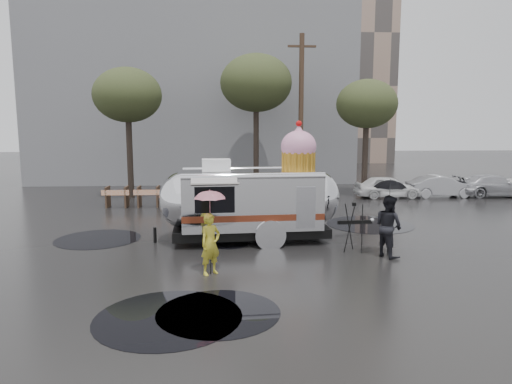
{
  "coord_description": "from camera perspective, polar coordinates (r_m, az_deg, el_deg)",
  "views": [
    {
      "loc": [
        -1.76,
        -12.13,
        3.86
      ],
      "look_at": [
        -0.78,
        3.14,
        1.66
      ],
      "focal_mm": 32.0,
      "sensor_mm": 36.0,
      "label": 1
    }
  ],
  "objects": [
    {
      "name": "airstream_trailer",
      "position": [
        15.48,
        -0.38,
        -0.75
      ],
      "size": [
        7.69,
        3.2,
        4.14
      ],
      "rotation": [
        0.0,
        0.0,
        0.06
      ],
      "color": "silver",
      "rests_on": "ground"
    },
    {
      "name": "umbrella_pink",
      "position": [
        11.82,
        -5.79,
        -1.38
      ],
      "size": [
        1.04,
        1.04,
        2.26
      ],
      "color": "#FDA4B9",
      "rests_on": "ground"
    },
    {
      "name": "tripod",
      "position": [
        14.42,
        12.1,
        -3.72
      ],
      "size": [
        0.62,
        0.62,
        1.56
      ],
      "rotation": [
        0.0,
        0.0,
        -0.25
      ],
      "color": "black",
      "rests_on": "ground"
    },
    {
      "name": "tree_mid",
      "position": [
        27.3,
        0.02,
        13.4
      ],
      "size": [
        4.2,
        4.2,
        8.03
      ],
      "color": "#382D26",
      "rests_on": "ground"
    },
    {
      "name": "tree_left",
      "position": [
        25.72,
        -15.77,
        11.51
      ],
      "size": [
        3.64,
        3.64,
        6.95
      ],
      "color": "#382D26",
      "rests_on": "ground"
    },
    {
      "name": "parked_cars",
      "position": [
        27.85,
        25.43,
        0.92
      ],
      "size": [
        13.2,
        1.9,
        1.5
      ],
      "color": "silver",
      "rests_on": "ground"
    },
    {
      "name": "tree_right",
      "position": [
        26.33,
        13.69,
        10.57
      ],
      "size": [
        3.36,
        3.36,
        6.42
      ],
      "color": "#382D26",
      "rests_on": "ground"
    },
    {
      "name": "grey_building",
      "position": [
        36.3,
        -7.4,
        12.3
      ],
      "size": [
        22.0,
        12.0,
        13.0
      ],
      "primitive_type": "cube",
      "color": "slate",
      "rests_on": "ground"
    },
    {
      "name": "person_left",
      "position": [
        12.05,
        -5.71,
        -6.5
      ],
      "size": [
        0.7,
        0.67,
        1.62
      ],
      "primitive_type": "imported",
      "rotation": [
        0.0,
        0.0,
        0.66
      ],
      "color": "gold",
      "rests_on": "ground"
    },
    {
      "name": "puddles",
      "position": [
        13.9,
        -1.86,
        -7.9
      ],
      "size": [
        13.29,
        11.71,
        0.01
      ],
      "color": "black",
      "rests_on": "ground"
    },
    {
      "name": "barricade_row",
      "position": [
        22.67,
        -13.28,
        -0.49
      ],
      "size": [
        4.3,
        0.8,
        1.0
      ],
      "color": "#473323",
      "rests_on": "ground"
    },
    {
      "name": "ground",
      "position": [
        12.85,
        4.42,
        -9.3
      ],
      "size": [
        120.0,
        120.0,
        0.0
      ],
      "primitive_type": "plane",
      "color": "black",
      "rests_on": "ground"
    },
    {
      "name": "umbrella_black",
      "position": [
        13.96,
        16.39,
        -0.03
      ],
      "size": [
        1.16,
        1.16,
        2.34
      ],
      "color": "black",
      "rests_on": "ground"
    },
    {
      "name": "utility_pole",
      "position": [
        26.49,
        5.64,
        9.8
      ],
      "size": [
        1.6,
        0.28,
        9.0
      ],
      "color": "#473323",
      "rests_on": "ground"
    },
    {
      "name": "person_right",
      "position": [
        14.13,
        16.22,
        -4.11
      ],
      "size": [
        0.82,
        1.02,
        1.85
      ],
      "primitive_type": "imported",
      "rotation": [
        0.0,
        0.0,
        2.0
      ],
      "color": "black",
      "rests_on": "ground"
    }
  ]
}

